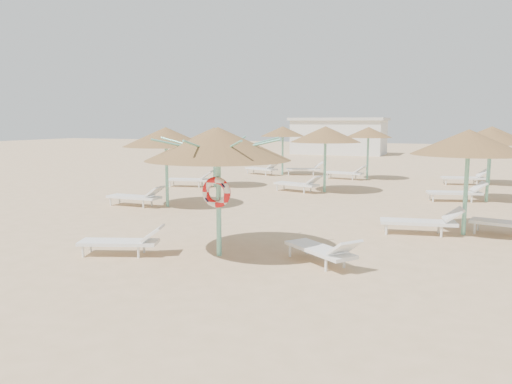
% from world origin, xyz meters
% --- Properties ---
extents(ground, '(120.00, 120.00, 0.00)m').
position_xyz_m(ground, '(0.00, 0.00, 0.00)').
color(ground, tan).
rests_on(ground, ground).
extents(main_palapa, '(3.12, 3.12, 2.79)m').
position_xyz_m(main_palapa, '(-0.24, -0.05, 2.43)').
color(main_palapa, '#74CAAC').
rests_on(main_palapa, ground).
extents(lounger_main_a, '(1.91, 1.15, 0.67)m').
position_xyz_m(lounger_main_a, '(-2.17, -0.83, 0.32)').
color(lounger_main_a, white).
rests_on(lounger_main_a, ground).
extents(lounger_main_b, '(1.84, 1.57, 0.68)m').
position_xyz_m(lounger_main_b, '(2.05, 0.12, 0.33)').
color(lounger_main_b, white).
rests_on(lounger_main_b, ground).
extents(palapa_field, '(18.57, 14.72, 2.72)m').
position_xyz_m(palapa_field, '(2.15, 9.84, 2.32)').
color(palapa_field, '#74CAAC').
rests_on(palapa_field, ground).
extents(service_hut, '(8.40, 4.40, 3.25)m').
position_xyz_m(service_hut, '(-6.00, 35.00, 1.64)').
color(service_hut, silver).
rests_on(service_hut, ground).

